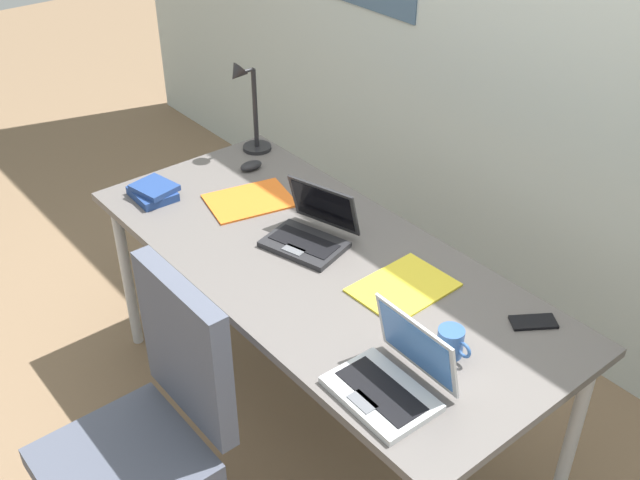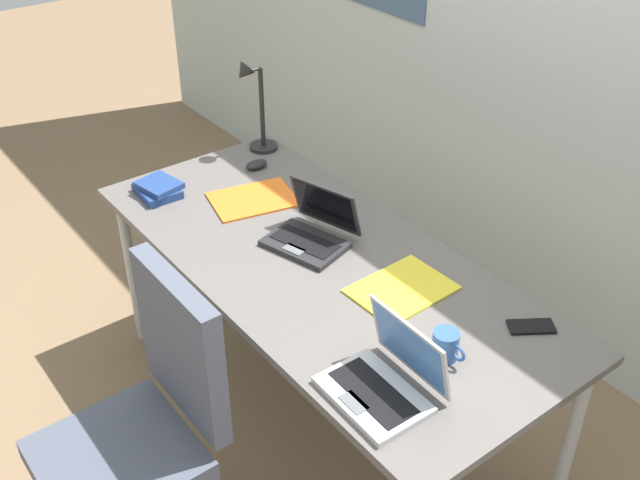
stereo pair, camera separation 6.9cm
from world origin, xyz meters
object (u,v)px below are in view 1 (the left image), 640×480
(book_stack, at_px, (153,192))
(office_chair, at_px, (148,456))
(laptop_back_left, at_px, (392,378))
(computer_mouse, at_px, (251,166))
(laptop_front_left, at_px, (310,232))
(desk_lamp, at_px, (248,108))
(paper_folder_near_mouse, at_px, (250,200))
(paper_folder_back_right, at_px, (403,288))
(cell_phone, at_px, (533,322))
(coffee_mug, at_px, (451,342))

(book_stack, bearing_deg, office_chair, -32.56)
(laptop_back_left, height_order, office_chair, office_chair)
(computer_mouse, height_order, office_chair, office_chair)
(laptop_front_left, bearing_deg, desk_lamp, 161.40)
(laptop_back_left, relative_size, paper_folder_near_mouse, 0.95)
(desk_lamp, bearing_deg, paper_folder_back_right, -8.96)
(computer_mouse, bearing_deg, laptop_front_left, -12.73)
(laptop_front_left, relative_size, office_chair, 0.33)
(laptop_back_left, distance_m, paper_folder_back_right, 0.46)
(computer_mouse, bearing_deg, desk_lamp, 147.63)
(laptop_back_left, xyz_separation_m, book_stack, (-1.31, 0.01, -0.02))
(laptop_back_left, distance_m, laptop_front_left, 0.75)
(laptop_front_left, relative_size, book_stack, 1.77)
(paper_folder_near_mouse, distance_m, paper_folder_back_right, 0.76)
(cell_phone, xyz_separation_m, paper_folder_back_right, (-0.37, -0.18, -0.00))
(computer_mouse, bearing_deg, office_chair, -49.20)
(paper_folder_back_right, bearing_deg, laptop_back_left, -48.71)
(cell_phone, bearing_deg, paper_folder_near_mouse, -133.15)
(office_chair, bearing_deg, coffee_mug, 55.46)
(paper_folder_back_right, bearing_deg, coffee_mug, -20.63)
(office_chair, bearing_deg, paper_folder_near_mouse, 125.28)
(computer_mouse, distance_m, office_chair, 1.25)
(computer_mouse, relative_size, coffee_mug, 0.85)
(coffee_mug, bearing_deg, laptop_back_left, -90.50)
(computer_mouse, bearing_deg, paper_folder_near_mouse, -34.70)
(desk_lamp, height_order, laptop_back_left, desk_lamp)
(cell_phone, xyz_separation_m, book_stack, (-1.38, -0.51, 0.02))
(paper_folder_near_mouse, height_order, office_chair, office_chair)
(coffee_mug, bearing_deg, office_chair, -124.54)
(laptop_front_left, bearing_deg, office_chair, -76.30)
(laptop_back_left, distance_m, paper_folder_near_mouse, 1.09)
(book_stack, bearing_deg, paper_folder_back_right, 18.22)
(office_chair, bearing_deg, cell_phone, 60.93)
(cell_phone, xyz_separation_m, paper_folder_near_mouse, (-1.12, -0.25, -0.00))
(paper_folder_back_right, bearing_deg, book_stack, -161.78)
(paper_folder_back_right, xyz_separation_m, coffee_mug, (0.30, -0.11, 0.04))
(laptop_back_left, height_order, cell_phone, laptop_back_left)
(laptop_back_left, xyz_separation_m, paper_folder_back_right, (-0.30, 0.34, -0.04))
(laptop_front_left, xyz_separation_m, paper_folder_back_right, (0.39, 0.06, -0.04))
(computer_mouse, relative_size, cell_phone, 0.71)
(book_stack, distance_m, paper_folder_back_right, 1.06)
(computer_mouse, bearing_deg, laptop_back_left, -16.94)
(cell_phone, bearing_deg, office_chair, -84.69)
(coffee_mug, bearing_deg, computer_mouse, 171.13)
(desk_lamp, height_order, coffee_mug, desk_lamp)
(laptop_front_left, bearing_deg, coffee_mug, -4.22)
(computer_mouse, bearing_deg, paper_folder_back_right, -3.25)
(laptop_back_left, relative_size, office_chair, 0.30)
(desk_lamp, xyz_separation_m, office_chair, (0.89, -1.02, -0.54))
(office_chair, bearing_deg, paper_folder_back_right, 76.53)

